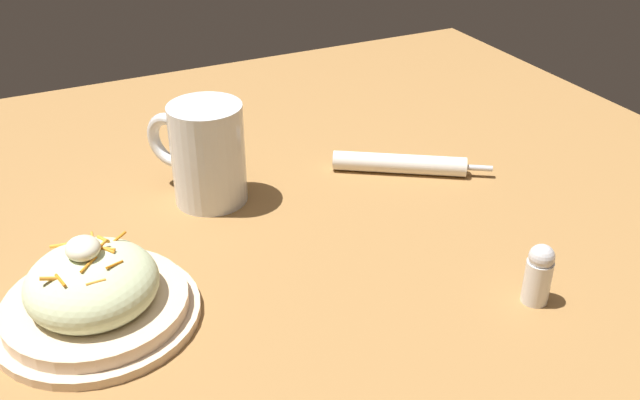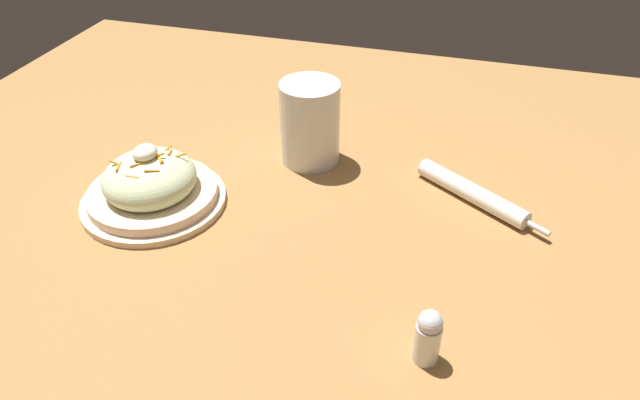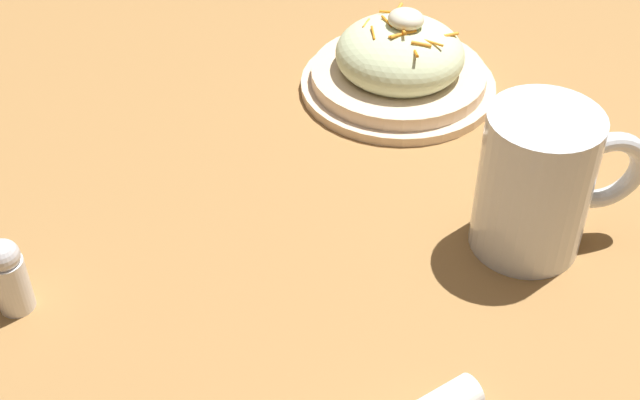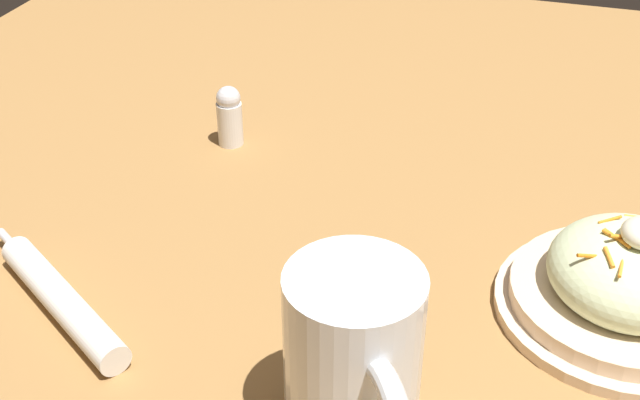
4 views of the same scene
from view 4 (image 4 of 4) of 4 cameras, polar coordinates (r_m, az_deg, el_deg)
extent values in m
plane|color=#9E703D|center=(0.78, 5.53, -3.11)|extent=(1.43, 1.43, 0.00)
cylinder|color=beige|center=(0.75, 19.92, -6.98)|extent=(0.21, 0.21, 0.01)
cylinder|color=beige|center=(0.74, 20.11, -6.22)|extent=(0.19, 0.19, 0.01)
ellipsoid|color=beige|center=(0.72, 20.50, -4.60)|extent=(0.14, 0.13, 0.07)
cylinder|color=orange|center=(0.68, 19.96, -4.37)|extent=(0.02, 0.00, 0.00)
cylinder|color=orange|center=(0.74, 20.86, -0.94)|extent=(0.00, 0.02, 0.00)
cylinder|color=orange|center=(0.72, 19.27, -1.28)|extent=(0.01, 0.02, 0.01)
cylinder|color=orange|center=(0.70, 19.71, -2.49)|extent=(0.02, 0.02, 0.01)
cylinder|color=orange|center=(0.68, 18.13, -3.68)|extent=(0.01, 0.02, 0.01)
cylinder|color=orange|center=(0.70, 20.24, -2.40)|extent=(0.02, 0.03, 0.01)
cylinder|color=orange|center=(0.68, 19.22, -3.74)|extent=(0.02, 0.01, 0.01)
cylinder|color=orange|center=(0.72, 21.11, -1.66)|extent=(0.02, 0.02, 0.00)
cylinder|color=orange|center=(0.70, 19.59, -2.43)|extent=(0.02, 0.02, 0.00)
cylinder|color=white|center=(0.57, 2.27, -10.60)|extent=(0.09, 0.09, 0.13)
cylinder|color=gold|center=(0.60, 2.20, -13.04)|extent=(0.09, 0.09, 0.06)
cylinder|color=white|center=(0.57, 2.27, -10.47)|extent=(0.09, 0.09, 0.01)
cylinder|color=white|center=(0.73, -17.28, -6.63)|extent=(0.12, 0.17, 0.03)
cylinder|color=silver|center=(0.82, -20.59, -2.63)|extent=(0.03, 0.03, 0.01)
cylinder|color=white|center=(0.94, -6.20, 5.24)|extent=(0.03, 0.03, 0.05)
sphere|color=silver|center=(0.93, -6.31, 6.95)|extent=(0.03, 0.03, 0.03)
camera|label=1|loc=(1.22, 27.75, 31.04)|focal=40.63mm
camera|label=2|loc=(1.25, 1.13, 35.97)|focal=33.72mm
camera|label=3|loc=(0.77, -54.59, 26.60)|focal=49.90mm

